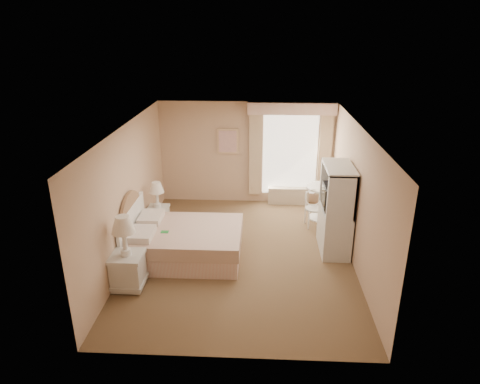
# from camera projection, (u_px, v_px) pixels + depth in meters

# --- Properties ---
(room) EXTENTS (4.21, 5.51, 2.51)m
(room) POSITION_uv_depth(u_px,v_px,m) (241.00, 195.00, 7.83)
(room) COLOR brown
(room) RESTS_ON ground
(window) EXTENTS (2.05, 0.22, 2.51)m
(window) POSITION_uv_depth(u_px,v_px,m) (290.00, 151.00, 10.22)
(window) COLOR white
(window) RESTS_ON room
(framed_art) EXTENTS (0.52, 0.04, 0.62)m
(framed_art) POSITION_uv_depth(u_px,v_px,m) (228.00, 141.00, 10.27)
(framed_art) COLOR #D6AE84
(framed_art) RESTS_ON room
(bed) EXTENTS (2.09, 1.59, 1.40)m
(bed) POSITION_uv_depth(u_px,v_px,m) (181.00, 241.00, 8.09)
(bed) COLOR #E3A093
(bed) RESTS_ON room
(nightstand_near) EXTENTS (0.54, 0.54, 1.30)m
(nightstand_near) POSITION_uv_depth(u_px,v_px,m) (127.00, 262.00, 7.10)
(nightstand_near) COLOR silver
(nightstand_near) RESTS_ON room
(nightstand_far) EXTENTS (0.44, 0.44, 1.06)m
(nightstand_far) POSITION_uv_depth(u_px,v_px,m) (158.00, 212.00, 9.21)
(nightstand_far) COLOR silver
(nightstand_far) RESTS_ON room
(round_table) EXTENTS (0.74, 0.74, 0.78)m
(round_table) POSITION_uv_depth(u_px,v_px,m) (322.00, 197.00, 9.67)
(round_table) COLOR white
(round_table) RESTS_ON room
(cafe_chair) EXTENTS (0.45, 0.45, 0.81)m
(cafe_chair) POSITION_uv_depth(u_px,v_px,m) (314.00, 205.00, 9.38)
(cafe_chair) COLOR white
(cafe_chair) RESTS_ON room
(armoire) EXTENTS (0.52, 1.05, 1.74)m
(armoire) POSITION_uv_depth(u_px,v_px,m) (336.00, 216.00, 8.24)
(armoire) COLOR silver
(armoire) RESTS_ON room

